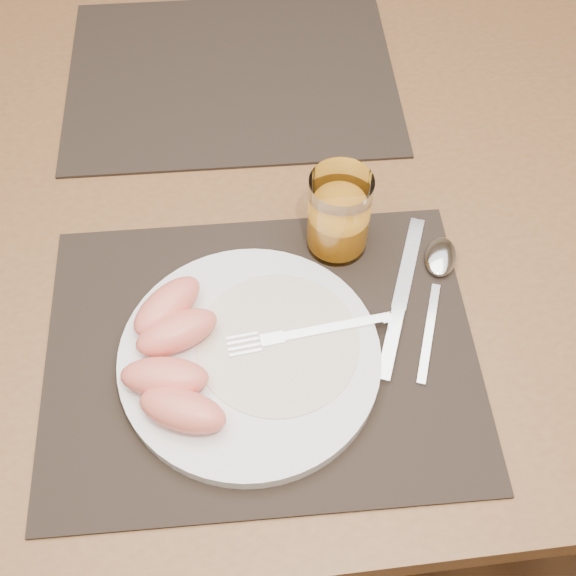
{
  "coord_description": "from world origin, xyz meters",
  "views": [
    {
      "loc": [
        -0.03,
        -0.59,
        1.42
      ],
      "look_at": [
        0.02,
        -0.16,
        0.77
      ],
      "focal_mm": 45.0,
      "sensor_mm": 36.0,
      "label": 1
    }
  ],
  "objects_px": {
    "table": "(257,236)",
    "knife": "(398,309)",
    "placemat_near": "(261,352)",
    "placemat_far": "(232,75)",
    "fork": "(295,335)",
    "juice_glass": "(339,217)",
    "spoon": "(439,267)",
    "plate": "(250,358)"
  },
  "relations": [
    {
      "from": "table",
      "to": "plate",
      "type": "distance_m",
      "value": 0.25
    },
    {
      "from": "knife",
      "to": "juice_glass",
      "type": "xyz_separation_m",
      "value": [
        -0.05,
        0.1,
        0.04
      ]
    },
    {
      "from": "fork",
      "to": "knife",
      "type": "relative_size",
      "value": 0.84
    },
    {
      "from": "spoon",
      "to": "juice_glass",
      "type": "xyz_separation_m",
      "value": [
        -0.11,
        0.05,
        0.04
      ]
    },
    {
      "from": "plate",
      "to": "juice_glass",
      "type": "relative_size",
      "value": 2.57
    },
    {
      "from": "placemat_near",
      "to": "spoon",
      "type": "height_order",
      "value": "spoon"
    },
    {
      "from": "plate",
      "to": "spoon",
      "type": "distance_m",
      "value": 0.24
    },
    {
      "from": "placemat_near",
      "to": "placemat_far",
      "type": "distance_m",
      "value": 0.44
    },
    {
      "from": "spoon",
      "to": "placemat_far",
      "type": "bearing_deg",
      "value": 119.89
    },
    {
      "from": "table",
      "to": "plate",
      "type": "xyz_separation_m",
      "value": [
        -0.03,
        -0.23,
        0.1
      ]
    },
    {
      "from": "placemat_far",
      "to": "plate",
      "type": "xyz_separation_m",
      "value": [
        -0.01,
        -0.45,
        0.01
      ]
    },
    {
      "from": "fork",
      "to": "spoon",
      "type": "xyz_separation_m",
      "value": [
        0.17,
        0.07,
        -0.01
      ]
    },
    {
      "from": "placemat_near",
      "to": "knife",
      "type": "relative_size",
      "value": 2.15
    },
    {
      "from": "juice_glass",
      "to": "placemat_far",
      "type": "bearing_deg",
      "value": 107.77
    },
    {
      "from": "spoon",
      "to": "table",
      "type": "bearing_deg",
      "value": 144.21
    },
    {
      "from": "placemat_far",
      "to": "spoon",
      "type": "xyz_separation_m",
      "value": [
        0.21,
        -0.36,
        0.01
      ]
    },
    {
      "from": "knife",
      "to": "placemat_far",
      "type": "bearing_deg",
      "value": 110.42
    },
    {
      "from": "placemat_far",
      "to": "juice_glass",
      "type": "height_order",
      "value": "juice_glass"
    },
    {
      "from": "table",
      "to": "juice_glass",
      "type": "bearing_deg",
      "value": -45.56
    },
    {
      "from": "fork",
      "to": "knife",
      "type": "distance_m",
      "value": 0.12
    },
    {
      "from": "plate",
      "to": "fork",
      "type": "distance_m",
      "value": 0.05
    },
    {
      "from": "knife",
      "to": "spoon",
      "type": "bearing_deg",
      "value": 39.86
    },
    {
      "from": "fork",
      "to": "juice_glass",
      "type": "xyz_separation_m",
      "value": [
        0.06,
        0.13,
        0.03
      ]
    },
    {
      "from": "fork",
      "to": "juice_glass",
      "type": "relative_size",
      "value": 1.67
    },
    {
      "from": "table",
      "to": "placemat_far",
      "type": "bearing_deg",
      "value": 93.18
    },
    {
      "from": "knife",
      "to": "plate",
      "type": "bearing_deg",
      "value": -165.03
    },
    {
      "from": "placemat_near",
      "to": "placemat_far",
      "type": "relative_size",
      "value": 1.0
    },
    {
      "from": "table",
      "to": "placemat_far",
      "type": "height_order",
      "value": "placemat_far"
    },
    {
      "from": "plate",
      "to": "fork",
      "type": "xyz_separation_m",
      "value": [
        0.05,
        0.02,
        0.01
      ]
    },
    {
      "from": "placemat_near",
      "to": "table",
      "type": "bearing_deg",
      "value": 86.41
    },
    {
      "from": "plate",
      "to": "juice_glass",
      "type": "xyz_separation_m",
      "value": [
        0.11,
        0.14,
        0.04
      ]
    },
    {
      "from": "placemat_far",
      "to": "knife",
      "type": "distance_m",
      "value": 0.43
    },
    {
      "from": "plate",
      "to": "knife",
      "type": "xyz_separation_m",
      "value": [
        0.17,
        0.04,
        -0.01
      ]
    },
    {
      "from": "fork",
      "to": "juice_glass",
      "type": "height_order",
      "value": "juice_glass"
    },
    {
      "from": "placemat_far",
      "to": "juice_glass",
      "type": "distance_m",
      "value": 0.33
    },
    {
      "from": "table",
      "to": "placemat_near",
      "type": "bearing_deg",
      "value": -93.59
    },
    {
      "from": "spoon",
      "to": "fork",
      "type": "bearing_deg",
      "value": -156.55
    },
    {
      "from": "placemat_far",
      "to": "fork",
      "type": "height_order",
      "value": "fork"
    },
    {
      "from": "table",
      "to": "knife",
      "type": "distance_m",
      "value": 0.25
    },
    {
      "from": "spoon",
      "to": "knife",
      "type": "bearing_deg",
      "value": -140.14
    },
    {
      "from": "placemat_near",
      "to": "juice_glass",
      "type": "xyz_separation_m",
      "value": [
        0.1,
        0.13,
        0.05
      ]
    },
    {
      "from": "juice_glass",
      "to": "plate",
      "type": "bearing_deg",
      "value": -128.32
    }
  ]
}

